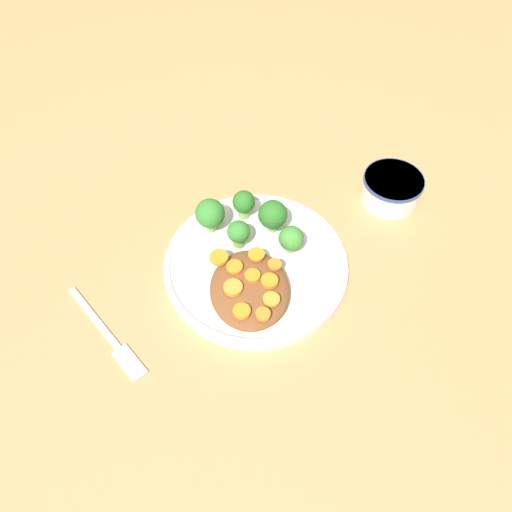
% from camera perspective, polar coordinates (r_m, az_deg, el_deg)
% --- Properties ---
extents(ground_plane, '(4.00, 4.00, 0.00)m').
position_cam_1_polar(ground_plane, '(0.78, 0.00, -1.52)').
color(ground_plane, tan).
extents(plate, '(0.28, 0.28, 0.02)m').
position_cam_1_polar(plate, '(0.77, 0.00, -0.96)').
color(plate, silver).
rests_on(plate, ground_plane).
extents(dip_bowl, '(0.10, 0.10, 0.05)m').
position_cam_1_polar(dip_bowl, '(0.89, 15.25, 7.54)').
color(dip_bowl, white).
rests_on(dip_bowl, ground_plane).
extents(stew_mound, '(0.14, 0.12, 0.03)m').
position_cam_1_polar(stew_mound, '(0.72, -0.73, -3.79)').
color(stew_mound, brown).
rests_on(stew_mound, plate).
extents(broccoli_floret_0, '(0.05, 0.05, 0.06)m').
position_cam_1_polar(broccoli_floret_0, '(0.78, 1.93, 4.70)').
color(broccoli_floret_0, '#7FA85B').
rests_on(broccoli_floret_0, plate).
extents(broccoli_floret_1, '(0.04, 0.04, 0.05)m').
position_cam_1_polar(broccoli_floret_1, '(0.77, -2.01, 2.64)').
color(broccoli_floret_1, '#759E51').
rests_on(broccoli_floret_1, plate).
extents(broccoli_floret_2, '(0.05, 0.05, 0.06)m').
position_cam_1_polar(broccoli_floret_2, '(0.78, -5.26, 4.79)').
color(broccoli_floret_2, '#759E51').
rests_on(broccoli_floret_2, plate).
extents(broccoli_floret_3, '(0.04, 0.04, 0.05)m').
position_cam_1_polar(broccoli_floret_3, '(0.76, 4.03, 1.99)').
color(broccoli_floret_3, '#759E51').
rests_on(broccoli_floret_3, plate).
extents(broccoli_floret_4, '(0.04, 0.04, 0.05)m').
position_cam_1_polar(broccoli_floret_4, '(0.80, -1.41, 6.06)').
color(broccoli_floret_4, '#7FA85B').
rests_on(broccoli_floret_4, plate).
extents(carrot_slice_0, '(0.03, 0.03, 0.01)m').
position_cam_1_polar(carrot_slice_0, '(0.70, -2.63, -3.63)').
color(carrot_slice_0, orange).
rests_on(carrot_slice_0, stew_mound).
extents(carrot_slice_1, '(0.02, 0.02, 0.01)m').
position_cam_1_polar(carrot_slice_1, '(0.69, -1.64, -6.31)').
color(carrot_slice_1, orange).
rests_on(carrot_slice_1, stew_mound).
extents(carrot_slice_2, '(0.02, 0.02, 0.00)m').
position_cam_1_polar(carrot_slice_2, '(0.70, 1.76, -4.95)').
color(carrot_slice_2, orange).
rests_on(carrot_slice_2, stew_mound).
extents(carrot_slice_3, '(0.03, 0.03, 0.01)m').
position_cam_1_polar(carrot_slice_3, '(0.74, -4.25, -0.16)').
color(carrot_slice_3, orange).
rests_on(carrot_slice_3, stew_mound).
extents(carrot_slice_4, '(0.02, 0.02, 0.00)m').
position_cam_1_polar(carrot_slice_4, '(0.74, 0.00, 0.16)').
color(carrot_slice_4, orange).
rests_on(carrot_slice_4, stew_mound).
extents(carrot_slice_5, '(0.02, 0.02, 0.01)m').
position_cam_1_polar(carrot_slice_5, '(0.71, 1.55, -2.88)').
color(carrot_slice_5, orange).
rests_on(carrot_slice_5, stew_mound).
extents(carrot_slice_6, '(0.02, 0.02, 0.01)m').
position_cam_1_polar(carrot_slice_6, '(0.72, -0.40, -2.26)').
color(carrot_slice_6, orange).
rests_on(carrot_slice_6, stew_mound).
extents(carrot_slice_7, '(0.02, 0.02, 0.01)m').
position_cam_1_polar(carrot_slice_7, '(0.73, 2.13, -0.98)').
color(carrot_slice_7, orange).
rests_on(carrot_slice_7, stew_mound).
extents(carrot_slice_8, '(0.02, 0.02, 0.01)m').
position_cam_1_polar(carrot_slice_8, '(0.73, -2.47, -1.26)').
color(carrot_slice_8, orange).
rests_on(carrot_slice_8, stew_mound).
extents(carrot_slice_9, '(0.02, 0.02, 0.01)m').
position_cam_1_polar(carrot_slice_9, '(0.68, 0.41, -6.68)').
color(carrot_slice_9, orange).
rests_on(carrot_slice_9, stew_mound).
extents(fork, '(0.16, 0.13, 0.01)m').
position_cam_1_polar(fork, '(0.74, -16.21, -9.13)').
color(fork, '#B3B3B3').
rests_on(fork, ground_plane).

